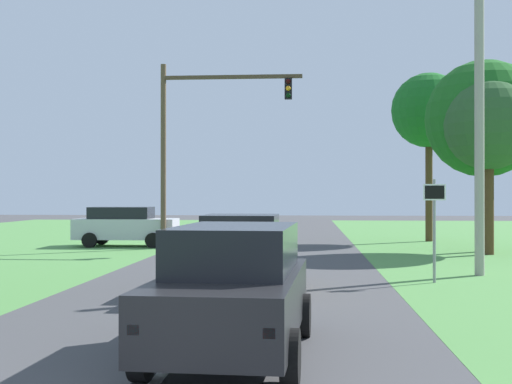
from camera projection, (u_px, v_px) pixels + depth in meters
ground_plane at (236, 283)px, 18.19m from camera, size 120.00×120.00×0.00m
red_suv_near at (234, 287)px, 10.08m from camera, size 2.30×4.88×1.91m
pickup_truck_lead at (242, 252)px, 16.75m from camera, size 2.31×5.05×1.89m
traffic_light at (197, 129)px, 29.87m from camera, size 6.26×0.40×8.16m
keep_moving_sign at (434, 217)px, 18.30m from camera, size 0.60×0.09×2.80m
oak_tree_right at (484, 119)px, 28.32m from camera, size 4.88×4.88×8.01m
crossing_suv_far at (125, 226)px, 31.34m from camera, size 4.67×2.25×1.82m
utility_pole_right at (479, 115)px, 20.00m from camera, size 0.28×0.28×9.48m
extra_tree_1 at (429, 111)px, 34.64m from camera, size 3.82×3.82×8.61m
extra_tree_2 at (489, 126)px, 26.94m from camera, size 3.58×3.58×6.95m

